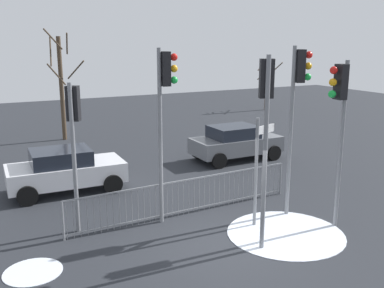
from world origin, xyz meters
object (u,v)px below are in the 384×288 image
Objects in this scene: traffic_light_rear_right at (74,123)px; bare_tree_right at (267,82)px; traffic_light_foreground_left at (165,97)px; direction_sign_post at (258,166)px; car_grey_trailing at (235,142)px; traffic_light_mid_left at (340,107)px; bare_tree_centre at (62,84)px; car_white_near at (65,170)px; traffic_light_mid_right at (297,94)px; traffic_light_rear_left at (266,109)px.

bare_tree_right is at bearing 74.68° from traffic_light_rear_right.
traffic_light_foreground_left is 1.60× the size of direction_sign_post.
traffic_light_rear_right is 8.95m from car_grey_trailing.
traffic_light_mid_left is 0.81× the size of bare_tree_centre.
car_grey_trailing is at bearing 44.74° from direction_sign_post.
direction_sign_post is at bearing -49.95° from car_white_near.
traffic_light_rear_right is 11.64m from bare_tree_centre.
bare_tree_centre is (-0.41, 12.03, -0.70)m from traffic_light_foreground_left.
traffic_light_mid_right is 1.03× the size of traffic_light_rear_left.
traffic_light_foreground_left is 2.89m from traffic_light_rear_left.
car_white_near is at bearing 48.89° from traffic_light_mid_left.
traffic_light_rear_left is 1.56× the size of direction_sign_post.
traffic_light_mid_left is 1.18× the size of car_grey_trailing.
traffic_light_rear_left is 8.59m from car_grey_trailing.
car_grey_trailing and car_white_near have the same top height.
direction_sign_post is 0.82× the size of bare_tree_right.
traffic_light_rear_left is 1.22× the size of car_white_near.
bare_tree_right is at bearing 48.30° from car_grey_trailing.
bare_tree_right reaches higher than car_white_near.
direction_sign_post is 0.78× the size of car_white_near.
direction_sign_post is at bearing -126.81° from bare_tree_right.
car_grey_trailing is (1.78, 5.91, -2.79)m from traffic_light_mid_right.
traffic_light_rear_right is at bearing 166.41° from traffic_light_rear_left.
traffic_light_rear_right is 4.97m from direction_sign_post.
bare_tree_centre is at bearing 114.02° from traffic_light_rear_right.
bare_tree_centre reaches higher than traffic_light_rear_left.
car_white_near is at bearing -173.42° from car_grey_trailing.
traffic_light_rear_left is at bearing -118.28° from car_grey_trailing.
traffic_light_mid_left is 2.41m from traffic_light_rear_left.
traffic_light_foreground_left is 1.21× the size of traffic_light_rear_right.
direction_sign_post is at bearing 10.22° from traffic_light_rear_right.
traffic_light_mid_left is at bearing 26.80° from traffic_light_rear_left.
traffic_light_mid_right is at bearing -40.66° from car_white_near.
car_white_near is 0.69× the size of bare_tree_centre.
traffic_light_mid_right is at bearing -107.24° from car_grey_trailing.
car_white_near is 8.60m from bare_tree_centre.
bare_tree_centre reaches higher than traffic_light_mid_left.
traffic_light_mid_left is (3.89, -2.40, -0.22)m from traffic_light_foreground_left.
direction_sign_post is (0.64, 1.13, -1.75)m from traffic_light_rear_left.
bare_tree_right is (9.43, 10.75, 1.24)m from car_grey_trailing.
car_grey_trailing is (1.41, 7.15, -2.54)m from traffic_light_mid_left.
direction_sign_post is at bearing 85.58° from traffic_light_rear_left.
traffic_light_rear_left is 22.37m from bare_tree_right.
traffic_light_rear_left is at bearing 34.27° from traffic_light_foreground_left.
traffic_light_rear_right is at bearing -89.76° from traffic_light_mid_right.
traffic_light_rear_right is (-2.31, 0.55, -0.60)m from traffic_light_foreground_left.
direction_sign_post is (-1.39, -0.19, -1.86)m from traffic_light_mid_right.
traffic_light_foreground_left is 1.26× the size of car_grey_trailing.
bare_tree_centre is at bearing 122.44° from traffic_light_rear_left.
traffic_light_rear_left is (3.79, -3.03, 0.52)m from traffic_light_rear_right.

